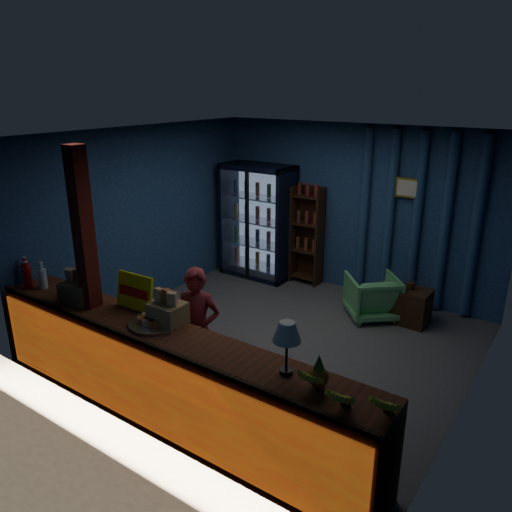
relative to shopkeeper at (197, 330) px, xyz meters
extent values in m
plane|color=#515154|center=(0.14, 1.30, -0.68)|extent=(4.60, 4.60, 0.00)
plane|color=navy|center=(0.14, 3.50, 0.62)|extent=(4.60, 0.00, 4.60)
plane|color=navy|center=(0.14, -0.90, 0.62)|extent=(4.60, 0.00, 4.60)
plane|color=navy|center=(-2.16, 1.30, 0.62)|extent=(0.00, 4.40, 4.40)
plane|color=navy|center=(2.44, 1.30, 0.62)|extent=(0.00, 4.40, 4.40)
plane|color=#472D19|center=(0.14, 1.30, 1.92)|extent=(4.60, 4.60, 0.00)
cube|color=brown|center=(0.14, -0.60, -0.21)|extent=(4.40, 0.55, 0.95)
cube|color=red|center=(0.14, -0.89, -0.21)|extent=(4.35, 0.02, 0.81)
cube|color=#3B2112|center=(0.14, -0.87, 0.29)|extent=(4.40, 0.04, 0.04)
cube|color=maroon|center=(-0.91, -0.60, 0.62)|extent=(0.16, 0.16, 2.60)
cube|color=black|center=(-1.41, 3.42, 0.27)|extent=(1.20, 0.06, 1.90)
cube|color=black|center=(-1.98, 3.15, 0.27)|extent=(0.06, 0.60, 1.90)
cube|color=black|center=(-0.84, 3.15, 0.27)|extent=(0.06, 0.60, 1.90)
cube|color=black|center=(-1.41, 3.15, 1.18)|extent=(1.20, 0.60, 0.08)
cube|color=black|center=(-1.41, 3.15, -0.64)|extent=(1.20, 0.60, 0.08)
cube|color=#99B2D8|center=(-1.41, 3.37, 0.27)|extent=(1.08, 0.02, 1.74)
cube|color=white|center=(-1.41, 2.87, 0.27)|extent=(1.12, 0.02, 1.78)
cube|color=black|center=(-1.41, 2.85, 0.27)|extent=(0.05, 0.05, 1.80)
cube|color=silver|center=(-1.41, 3.15, -0.51)|extent=(1.08, 0.48, 0.02)
cylinder|color=#C2451B|center=(-1.86, 3.15, -0.38)|extent=(0.07, 0.07, 0.22)
cylinder|color=#245D17|center=(-1.64, 3.15, -0.38)|extent=(0.07, 0.07, 0.22)
cylinder|color=#9F7618|center=(-1.41, 3.15, -0.38)|extent=(0.07, 0.07, 0.22)
cylinder|color=#161D4F|center=(-1.19, 3.15, -0.38)|extent=(0.07, 0.07, 0.22)
cylinder|color=maroon|center=(-0.96, 3.15, -0.38)|extent=(0.07, 0.07, 0.22)
cube|color=silver|center=(-1.41, 3.15, -0.11)|extent=(1.08, 0.48, 0.02)
cylinder|color=#245D17|center=(-1.86, 3.15, 0.02)|extent=(0.07, 0.07, 0.22)
cylinder|color=#9F7618|center=(-1.64, 3.15, 0.02)|extent=(0.07, 0.07, 0.22)
cylinder|color=#161D4F|center=(-1.41, 3.15, 0.02)|extent=(0.07, 0.07, 0.22)
cylinder|color=maroon|center=(-1.19, 3.15, 0.02)|extent=(0.07, 0.07, 0.22)
cylinder|color=#C2451B|center=(-0.96, 3.15, 0.02)|extent=(0.07, 0.07, 0.22)
cube|color=silver|center=(-1.41, 3.15, 0.29)|extent=(1.08, 0.48, 0.02)
cylinder|color=#9F7618|center=(-1.86, 3.15, 0.42)|extent=(0.07, 0.07, 0.22)
cylinder|color=#161D4F|center=(-1.64, 3.15, 0.42)|extent=(0.07, 0.07, 0.22)
cylinder|color=maroon|center=(-1.41, 3.15, 0.42)|extent=(0.07, 0.07, 0.22)
cylinder|color=#C2451B|center=(-1.19, 3.15, 0.42)|extent=(0.07, 0.07, 0.22)
cylinder|color=#245D17|center=(-0.96, 3.15, 0.42)|extent=(0.07, 0.07, 0.22)
cube|color=silver|center=(-1.41, 3.15, 0.69)|extent=(1.08, 0.48, 0.02)
cylinder|color=#161D4F|center=(-1.86, 3.15, 0.82)|extent=(0.07, 0.07, 0.22)
cylinder|color=maroon|center=(-1.64, 3.15, 0.82)|extent=(0.07, 0.07, 0.22)
cylinder|color=#C2451B|center=(-1.41, 3.15, 0.82)|extent=(0.07, 0.07, 0.22)
cylinder|color=#245D17|center=(-1.19, 3.15, 0.82)|extent=(0.07, 0.07, 0.22)
cylinder|color=#9F7618|center=(-0.96, 3.15, 0.82)|extent=(0.07, 0.07, 0.22)
cube|color=#3B2112|center=(-0.56, 3.45, 0.12)|extent=(0.50, 0.02, 1.60)
cube|color=#3B2112|center=(-0.80, 3.32, 0.12)|extent=(0.03, 0.28, 1.60)
cube|color=#3B2112|center=(-0.33, 3.32, 0.12)|extent=(0.03, 0.28, 1.60)
cube|color=#3B2112|center=(-0.56, 3.32, -0.58)|extent=(0.46, 0.26, 0.02)
cube|color=#3B2112|center=(-0.56, 3.32, -0.13)|extent=(0.46, 0.26, 0.02)
cube|color=#3B2112|center=(-0.56, 3.32, 0.32)|extent=(0.46, 0.26, 0.02)
cube|color=#3B2112|center=(-0.56, 3.32, 0.77)|extent=(0.46, 0.26, 0.02)
cylinder|color=navy|center=(0.34, 3.44, 0.62)|extent=(0.14, 0.14, 2.50)
cylinder|color=navy|center=(0.74, 3.44, 0.62)|extent=(0.14, 0.14, 2.50)
cylinder|color=navy|center=(1.14, 3.44, 0.62)|extent=(0.14, 0.14, 2.50)
cylinder|color=navy|center=(1.54, 3.44, 0.62)|extent=(0.14, 0.14, 2.50)
cylinder|color=navy|center=(1.94, 3.44, 0.62)|extent=(0.14, 0.14, 2.50)
cube|color=gold|center=(0.99, 3.40, 1.07)|extent=(0.36, 0.03, 0.28)
cube|color=silver|center=(0.99, 3.38, 1.07)|extent=(0.30, 0.01, 0.22)
imported|color=maroon|center=(0.00, 0.00, 0.00)|extent=(0.59, 0.50, 1.36)
imported|color=#61C371|center=(0.86, 2.70, -0.37)|extent=(0.94, 0.95, 0.62)
cube|color=#3B2112|center=(1.34, 2.83, -0.43)|extent=(0.55, 0.41, 0.49)
cylinder|color=#3B2112|center=(1.34, 2.83, -0.14)|extent=(0.10, 0.10, 0.10)
cube|color=#ECEF0C|center=(-0.48, -0.38, 0.45)|extent=(0.46, 0.11, 0.37)
cube|color=red|center=(-0.48, -0.40, 0.45)|extent=(0.39, 0.05, 0.09)
cylinder|color=red|center=(-2.07, -0.61, 0.38)|extent=(0.10, 0.10, 0.22)
cylinder|color=red|center=(-2.07, -0.61, 0.54)|extent=(0.04, 0.04, 0.09)
cylinder|color=white|center=(-2.07, -0.61, 0.57)|extent=(0.05, 0.05, 0.02)
cylinder|color=red|center=(-1.91, -0.69, 0.38)|extent=(0.10, 0.10, 0.22)
cylinder|color=red|center=(-1.91, -0.69, 0.54)|extent=(0.04, 0.04, 0.09)
cylinder|color=white|center=(-1.91, -0.69, 0.57)|extent=(0.05, 0.05, 0.02)
cylinder|color=silver|center=(-1.75, -0.61, 0.38)|extent=(0.10, 0.10, 0.22)
cylinder|color=silver|center=(-1.75, -0.61, 0.54)|extent=(0.04, 0.04, 0.09)
cylinder|color=white|center=(-1.75, -0.61, 0.57)|extent=(0.05, 0.05, 0.02)
cube|color=tan|center=(-1.10, -0.60, 0.38)|extent=(0.39, 0.34, 0.22)
cube|color=orange|center=(-1.18, -0.62, 0.56)|extent=(0.10, 0.08, 0.14)
cube|color=orange|center=(-1.10, -0.60, 0.56)|extent=(0.10, 0.08, 0.14)
cube|color=orange|center=(-1.01, -0.59, 0.56)|extent=(0.10, 0.08, 0.14)
cube|color=tan|center=(0.03, -0.44, 0.38)|extent=(0.33, 0.28, 0.21)
cube|color=orange|center=(-0.05, -0.44, 0.55)|extent=(0.09, 0.06, 0.13)
cube|color=orange|center=(0.03, -0.44, 0.55)|extent=(0.09, 0.06, 0.13)
cube|color=orange|center=(0.11, -0.44, 0.55)|extent=(0.09, 0.06, 0.13)
cylinder|color=silver|center=(-0.06, -0.53, 0.28)|extent=(0.51, 0.51, 0.03)
cube|color=orange|center=(0.04, -0.53, 0.33)|extent=(0.11, 0.08, 0.06)
cube|color=orange|center=(0.01, -0.46, 0.33)|extent=(0.13, 0.13, 0.06)
cube|color=orange|center=(-0.06, -0.43, 0.33)|extent=(0.08, 0.11, 0.06)
cube|color=orange|center=(-0.13, -0.46, 0.33)|extent=(0.13, 0.13, 0.06)
cube|color=orange|center=(-0.16, -0.53, 0.33)|extent=(0.11, 0.08, 0.06)
cube|color=orange|center=(-0.13, -0.60, 0.33)|extent=(0.13, 0.13, 0.06)
cube|color=orange|center=(-0.06, -0.63, 0.33)|extent=(0.08, 0.11, 0.06)
cube|color=orange|center=(0.01, -0.60, 0.33)|extent=(0.13, 0.13, 0.06)
cylinder|color=black|center=(1.42, -0.54, 0.29)|extent=(0.11, 0.11, 0.04)
cylinder|color=black|center=(1.42, -0.54, 0.45)|extent=(0.02, 0.02, 0.32)
cone|color=white|center=(1.42, -0.54, 0.64)|extent=(0.23, 0.23, 0.16)
sphere|color=#9A591C|center=(1.72, -0.57, 0.36)|extent=(0.16, 0.16, 0.16)
cone|color=#2A6322|center=(1.72, -0.57, 0.49)|extent=(0.09, 0.09, 0.12)
camera|label=1|loc=(3.20, -3.51, 2.44)|focal=35.00mm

